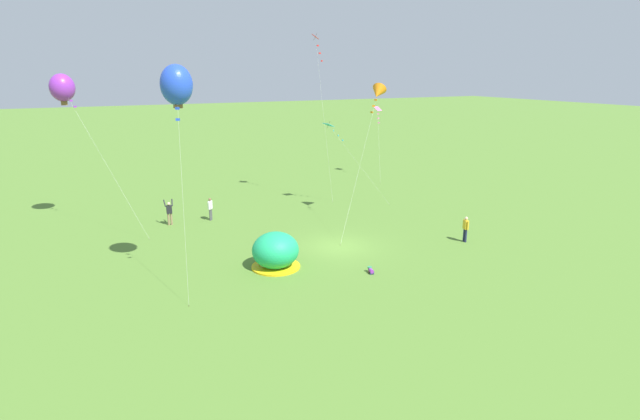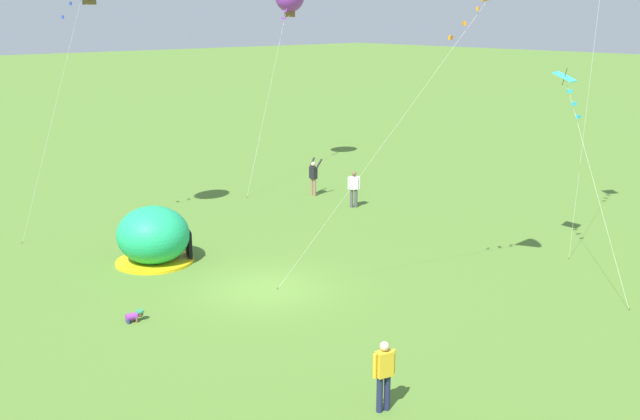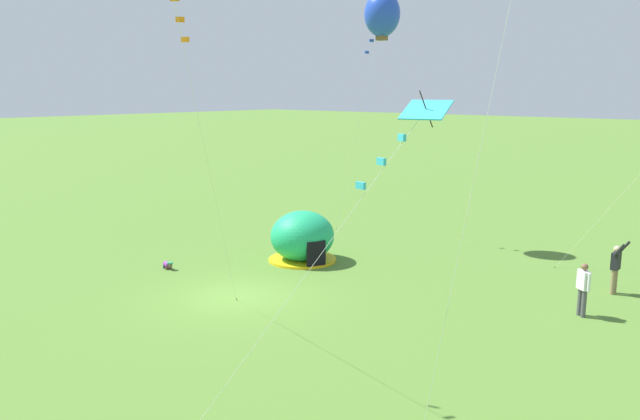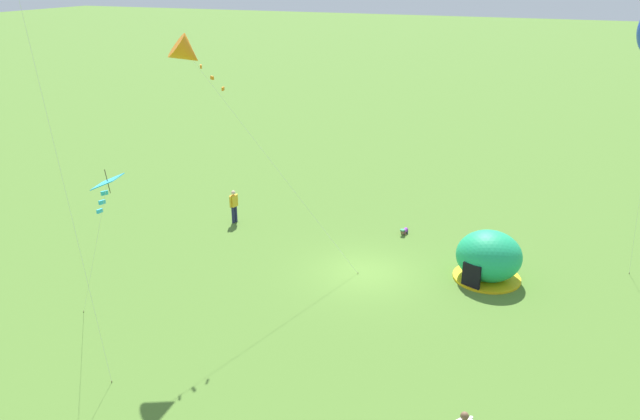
{
  "view_description": "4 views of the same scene",
  "coord_description": "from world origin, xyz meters",
  "px_view_note": "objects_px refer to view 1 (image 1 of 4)",
  "views": [
    {
      "loc": [
        -14.47,
        -26.69,
        10.94
      ],
      "look_at": [
        -0.76,
        1.18,
        2.26
      ],
      "focal_mm": 28.0,
      "sensor_mm": 36.0,
      "label": 1
    },
    {
      "loc": [
        18.62,
        -14.1,
        8.85
      ],
      "look_at": [
        1.98,
        0.52,
        3.0
      ],
      "focal_mm": 42.0,
      "sensor_mm": 36.0,
      "label": 2
    },
    {
      "loc": [
        13.57,
        15.62,
        7.01
      ],
      "look_at": [
        -0.1,
        3.69,
        3.51
      ],
      "focal_mm": 35.0,
      "sensor_mm": 36.0,
      "label": 3
    },
    {
      "loc": [
        -7.42,
        22.79,
        12.24
      ],
      "look_at": [
        0.51,
        3.72,
        4.16
      ],
      "focal_mm": 35.0,
      "sensor_mm": 36.0,
      "label": 4
    }
  ],
  "objects_px": {
    "kite_cyan": "(332,129)",
    "kite_blue": "(176,85)",
    "person_center_field": "(210,208)",
    "kite_red": "(317,46)",
    "toddler_crawling": "(371,270)",
    "kite_orange": "(378,93)",
    "person_watching_sky": "(466,228)",
    "person_arms_raised": "(169,212)",
    "kite_pink": "(378,112)",
    "popup_tent": "(276,251)",
    "kite_purple": "(62,88)"
  },
  "relations": [
    {
      "from": "toddler_crawling",
      "to": "kite_pink",
      "type": "xyz_separation_m",
      "value": [
        14.82,
        22.8,
        6.57
      ]
    },
    {
      "from": "kite_purple",
      "to": "kite_orange",
      "type": "height_order",
      "value": "kite_purple"
    },
    {
      "from": "popup_tent",
      "to": "person_arms_raised",
      "type": "relative_size",
      "value": 1.49
    },
    {
      "from": "kite_red",
      "to": "popup_tent",
      "type": "bearing_deg",
      "value": -124.29
    },
    {
      "from": "popup_tent",
      "to": "person_center_field",
      "type": "xyz_separation_m",
      "value": [
        -0.98,
        11.03,
        -0.03
      ]
    },
    {
      "from": "toddler_crawling",
      "to": "kite_orange",
      "type": "relative_size",
      "value": 0.05
    },
    {
      "from": "toddler_crawling",
      "to": "kite_orange",
      "type": "height_order",
      "value": "kite_orange"
    },
    {
      "from": "popup_tent",
      "to": "kite_cyan",
      "type": "height_order",
      "value": "kite_cyan"
    },
    {
      "from": "person_arms_raised",
      "to": "person_center_field",
      "type": "xyz_separation_m",
      "value": [
        3.0,
        -0.09,
        -0.03
      ]
    },
    {
      "from": "kite_cyan",
      "to": "kite_blue",
      "type": "relative_size",
      "value": 0.62
    },
    {
      "from": "person_center_field",
      "to": "kite_pink",
      "type": "distance_m",
      "value": 22.75
    },
    {
      "from": "popup_tent",
      "to": "person_watching_sky",
      "type": "bearing_deg",
      "value": -5.94
    },
    {
      "from": "popup_tent",
      "to": "kite_pink",
      "type": "xyz_separation_m",
      "value": [
        19.27,
        19.64,
        5.76
      ]
    },
    {
      "from": "kite_orange",
      "to": "popup_tent",
      "type": "bearing_deg",
      "value": -151.05
    },
    {
      "from": "kite_cyan",
      "to": "popup_tent",
      "type": "bearing_deg",
      "value": -130.01
    },
    {
      "from": "toddler_crawling",
      "to": "person_center_field",
      "type": "relative_size",
      "value": 0.32
    },
    {
      "from": "person_watching_sky",
      "to": "kite_pink",
      "type": "relative_size",
      "value": 0.23
    },
    {
      "from": "person_watching_sky",
      "to": "popup_tent",
      "type": "bearing_deg",
      "value": 174.06
    },
    {
      "from": "toddler_crawling",
      "to": "kite_pink",
      "type": "relative_size",
      "value": 0.08
    },
    {
      "from": "person_center_field",
      "to": "kite_blue",
      "type": "xyz_separation_m",
      "value": [
        -3.8,
        -10.61,
        9.31
      ]
    },
    {
      "from": "kite_cyan",
      "to": "kite_pink",
      "type": "bearing_deg",
      "value": 40.47
    },
    {
      "from": "kite_red",
      "to": "person_watching_sky",
      "type": "bearing_deg",
      "value": -76.11
    },
    {
      "from": "person_arms_raised",
      "to": "kite_red",
      "type": "relative_size",
      "value": 0.14
    },
    {
      "from": "person_watching_sky",
      "to": "kite_blue",
      "type": "xyz_separation_m",
      "value": [
        -17.67,
        1.76,
        9.31
      ]
    },
    {
      "from": "person_arms_raised",
      "to": "kite_cyan",
      "type": "height_order",
      "value": "kite_cyan"
    },
    {
      "from": "popup_tent",
      "to": "person_arms_raised",
      "type": "xyz_separation_m",
      "value": [
        -3.98,
        11.13,
        0.0
      ]
    },
    {
      "from": "person_arms_raised",
      "to": "kite_purple",
      "type": "height_order",
      "value": "kite_purple"
    },
    {
      "from": "kite_blue",
      "to": "kite_orange",
      "type": "height_order",
      "value": "kite_blue"
    },
    {
      "from": "person_center_field",
      "to": "kite_blue",
      "type": "relative_size",
      "value": 0.15
    },
    {
      "from": "kite_red",
      "to": "kite_blue",
      "type": "bearing_deg",
      "value": -136.91
    },
    {
      "from": "kite_pink",
      "to": "kite_cyan",
      "type": "xyz_separation_m",
      "value": [
        -9.81,
        -8.37,
        -0.38
      ]
    },
    {
      "from": "kite_cyan",
      "to": "person_watching_sky",
      "type": "bearing_deg",
      "value": -74.82
    },
    {
      "from": "person_watching_sky",
      "to": "kite_cyan",
      "type": "bearing_deg",
      "value": 105.18
    },
    {
      "from": "person_watching_sky",
      "to": "kite_blue",
      "type": "distance_m",
      "value": 20.05
    },
    {
      "from": "popup_tent",
      "to": "kite_pink",
      "type": "height_order",
      "value": "kite_pink"
    },
    {
      "from": "person_center_field",
      "to": "toddler_crawling",
      "type": "bearing_deg",
      "value": -69.06
    },
    {
      "from": "kite_blue",
      "to": "kite_purple",
      "type": "bearing_deg",
      "value": 110.0
    },
    {
      "from": "person_watching_sky",
      "to": "kite_blue",
      "type": "bearing_deg",
      "value": 174.3
    },
    {
      "from": "kite_red",
      "to": "kite_orange",
      "type": "height_order",
      "value": "kite_red"
    },
    {
      "from": "popup_tent",
      "to": "person_center_field",
      "type": "relative_size",
      "value": 1.63
    },
    {
      "from": "kite_blue",
      "to": "kite_orange",
      "type": "xyz_separation_m",
      "value": [
        15.0,
        5.23,
        -0.84
      ]
    },
    {
      "from": "toddler_crawling",
      "to": "kite_purple",
      "type": "height_order",
      "value": "kite_purple"
    },
    {
      "from": "person_center_field",
      "to": "kite_pink",
      "type": "xyz_separation_m",
      "value": [
        20.25,
        8.61,
        5.79
      ]
    },
    {
      "from": "popup_tent",
      "to": "person_center_field",
      "type": "bearing_deg",
      "value": 95.07
    },
    {
      "from": "person_center_field",
      "to": "person_arms_raised",
      "type": "bearing_deg",
      "value": 178.19
    },
    {
      "from": "person_watching_sky",
      "to": "kite_red",
      "type": "relative_size",
      "value": 0.12
    },
    {
      "from": "toddler_crawling",
      "to": "person_arms_raised",
      "type": "distance_m",
      "value": 16.61
    },
    {
      "from": "toddler_crawling",
      "to": "kite_red",
      "type": "distance_m",
      "value": 21.51
    },
    {
      "from": "kite_cyan",
      "to": "kite_blue",
      "type": "height_order",
      "value": "kite_blue"
    },
    {
      "from": "person_watching_sky",
      "to": "kite_pink",
      "type": "bearing_deg",
      "value": 73.08
    }
  ]
}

